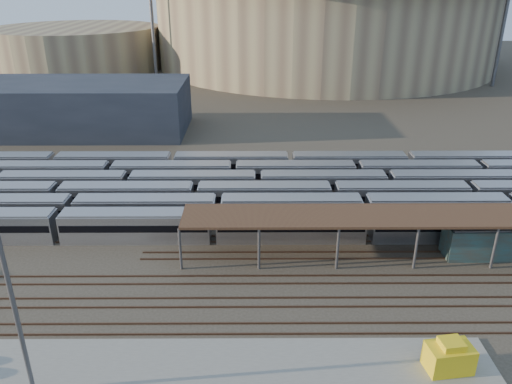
{
  "coord_description": "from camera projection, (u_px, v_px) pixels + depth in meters",
  "views": [
    {
      "loc": [
        -0.0,
        -45.94,
        29.85
      ],
      "look_at": [
        0.3,
        12.0,
        4.61
      ],
      "focal_mm": 35.0,
      "sensor_mm": 36.0,
      "label": 1
    }
  ],
  "objects": [
    {
      "name": "floodlight_2",
      "position": [
        506.0,
        11.0,
        137.81
      ],
      "size": [
        4.0,
        1.0,
        38.4
      ],
      "color": "#55555A",
      "rests_on": "ground"
    },
    {
      "name": "subway_trains",
      "position": [
        237.0,
        192.0,
        70.27
      ],
      "size": [
        125.83,
        23.9,
        3.6
      ],
      "color": "silver",
      "rests_on": "ground"
    },
    {
      "name": "stadium",
      "position": [
        324.0,
        16.0,
        175.93
      ],
      "size": [
        124.0,
        124.0,
        32.5
      ],
      "color": "gray",
      "rests_on": "ground"
    },
    {
      "name": "yard_light_pole",
      "position": [
        8.0,
        282.0,
        34.76
      ],
      "size": [
        0.8,
        0.36,
        19.9
      ],
      "color": "#55555A",
      "rests_on": "apron"
    },
    {
      "name": "floodlight_3",
      "position": [
        227.0,
        1.0,
        192.42
      ],
      "size": [
        4.0,
        1.0,
        38.4
      ],
      "color": "#55555A",
      "rests_on": "ground"
    },
    {
      "name": "apron",
      "position": [
        192.0,
        377.0,
        40.22
      ],
      "size": [
        50.0,
        9.0,
        0.2
      ],
      "primitive_type": "cube",
      "color": "gray",
      "rests_on": "ground"
    },
    {
      "name": "yellow_equipment",
      "position": [
        449.0,
        358.0,
        40.48
      ],
      "size": [
        3.92,
        2.77,
        2.27
      ],
      "primitive_type": "cube",
      "rotation": [
        0.0,
        0.0,
        0.14
      ],
      "color": "yellow",
      "rests_on": "apron"
    },
    {
      "name": "empty_tracks",
      "position": [
        254.0,
        302.0,
        49.42
      ],
      "size": [
        170.0,
        9.62,
        0.18
      ],
      "color": "#4C3323",
      "rests_on": "ground"
    },
    {
      "name": "service_building",
      "position": [
        83.0,
        107.0,
        102.29
      ],
      "size": [
        42.0,
        20.0,
        10.0
      ],
      "primitive_type": "cube",
      "color": "#1E232D",
      "rests_on": "ground"
    },
    {
      "name": "inspection_shed",
      "position": [
        450.0,
        217.0,
        55.82
      ],
      "size": [
        60.3,
        6.0,
        5.3
      ],
      "color": "#55555A",
      "rests_on": "ground"
    },
    {
      "name": "floodlight_0",
      "position": [
        151.0,
        9.0,
        146.49
      ],
      "size": [
        4.0,
        1.0,
        38.4
      ],
      "color": "#55555A",
      "rests_on": "ground"
    },
    {
      "name": "secondary_arena",
      "position": [
        78.0,
        48.0,
        170.13
      ],
      "size": [
        56.0,
        56.0,
        14.0
      ],
      "primitive_type": "cylinder",
      "color": "gray",
      "rests_on": "ground"
    },
    {
      "name": "ground",
      "position": [
        254.0,
        275.0,
        54.04
      ],
      "size": [
        420.0,
        420.0,
        0.0
      ],
      "primitive_type": "plane",
      "color": "#383026",
      "rests_on": "ground"
    }
  ]
}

